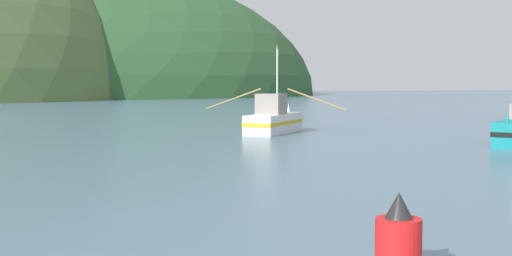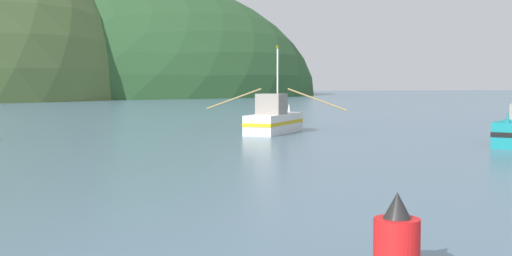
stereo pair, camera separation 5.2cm
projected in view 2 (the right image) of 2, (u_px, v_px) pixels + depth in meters
The scene contains 3 objects.
hill_mid_left at pixel (31, 95), 200.67m from camera, with size 174.29×139.43×82.58m, color #2D562D.
fishing_boat_white at pixel (274, 120), 47.72m from camera, with size 9.00×7.26×6.32m.
channel_buoy at pixel (397, 240), 12.49m from camera, with size 0.88×0.88×1.54m.
Camera 2 is at (-5.62, -8.78, 3.58)m, focal length 46.57 mm.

